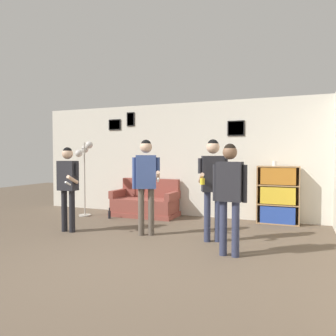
% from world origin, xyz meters
% --- Properties ---
extents(ground_plane, '(20.00, 20.00, 0.00)m').
position_xyz_m(ground_plane, '(0.00, 0.00, 0.00)').
color(ground_plane, brown).
extents(wall_back, '(8.37, 0.08, 2.70)m').
position_xyz_m(wall_back, '(-0.00, 3.86, 1.35)').
color(wall_back, silver).
rests_on(wall_back, ground_plane).
extents(couch, '(1.55, 0.80, 0.87)m').
position_xyz_m(couch, '(-1.07, 3.44, 0.29)').
color(couch, brown).
rests_on(couch, ground_plane).
extents(bookshelf, '(0.86, 0.30, 1.22)m').
position_xyz_m(bookshelf, '(1.93, 3.64, 0.61)').
color(bookshelf, '#A87F51').
rests_on(bookshelf, ground_plane).
extents(floor_lamp, '(0.38, 0.41, 1.78)m').
position_xyz_m(floor_lamp, '(-2.40, 2.87, 1.34)').
color(floor_lamp, '#ADA89E').
rests_on(floor_lamp, ground_plane).
extents(person_player_foreground_left, '(0.50, 0.43, 1.60)m').
position_xyz_m(person_player_foreground_left, '(-1.71, 1.40, 0.98)').
color(person_player_foreground_left, black).
rests_on(person_player_foreground_left, ground_plane).
extents(person_player_foreground_center, '(0.59, 0.41, 1.73)m').
position_xyz_m(person_player_foreground_center, '(-0.22, 1.71, 1.07)').
color(person_player_foreground_center, brown).
rests_on(person_player_foreground_center, ground_plane).
extents(person_watcher_holding_cup, '(0.46, 0.55, 1.72)m').
position_xyz_m(person_watcher_holding_cup, '(1.00, 1.73, 1.06)').
color(person_watcher_holding_cup, '#2D334C').
rests_on(person_watcher_holding_cup, ground_plane).
extents(person_spectator_near_bookshelf, '(0.50, 0.23, 1.62)m').
position_xyz_m(person_spectator_near_bookshelf, '(1.42, 1.05, 0.99)').
color(person_spectator_near_bookshelf, '#2D334C').
rests_on(person_spectator_near_bookshelf, ground_plane).
extents(bottle_on_floor, '(0.06, 0.06, 0.25)m').
position_xyz_m(bottle_on_floor, '(-1.69, 2.81, 0.10)').
color(bottle_on_floor, black).
rests_on(bottle_on_floor, ground_plane).
extents(drinking_cup, '(0.09, 0.09, 0.11)m').
position_xyz_m(drinking_cup, '(1.85, 3.64, 1.28)').
color(drinking_cup, white).
rests_on(drinking_cup, bookshelf).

